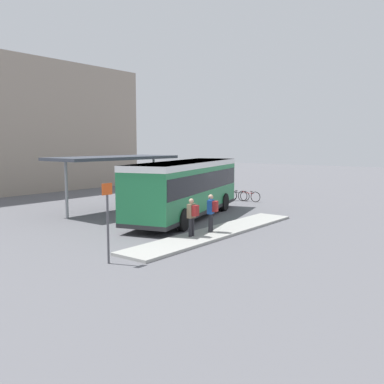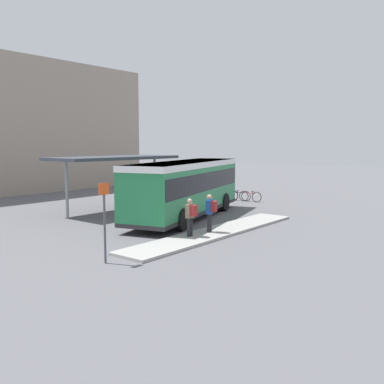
# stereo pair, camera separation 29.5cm
# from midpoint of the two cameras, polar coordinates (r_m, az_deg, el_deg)

# --- Properties ---
(ground_plane) EXTENTS (120.00, 120.00, 0.00)m
(ground_plane) POSITION_cam_midpoint_polar(r_m,az_deg,el_deg) (23.86, -0.44, -3.50)
(ground_plane) COLOR #5B5B60
(curb_island) EXTENTS (11.40, 1.80, 0.12)m
(curb_island) POSITION_cam_midpoint_polar(r_m,az_deg,el_deg) (19.89, 3.70, -5.37)
(curb_island) COLOR #9E9E99
(curb_island) RESTS_ON ground_plane
(city_bus) EXTENTS (10.95, 5.42, 3.16)m
(city_bus) POSITION_cam_midpoint_polar(r_m,az_deg,el_deg) (23.62, -0.44, 0.91)
(city_bus) COLOR #237A47
(city_bus) RESTS_ON ground_plane
(pedestrian_waiting) EXTENTS (0.49, 0.53, 1.73)m
(pedestrian_waiting) POSITION_cam_midpoint_polar(r_m,az_deg,el_deg) (19.44, 2.90, -2.49)
(pedestrian_waiting) COLOR #232328
(pedestrian_waiting) RESTS_ON curb_island
(pedestrian_companion) EXTENTS (0.42, 0.44, 1.66)m
(pedestrian_companion) POSITION_cam_midpoint_polar(r_m,az_deg,el_deg) (18.55, 0.27, -3.05)
(pedestrian_companion) COLOR #232328
(pedestrian_companion) RESTS_ON curb_island
(bicycle_red) EXTENTS (0.48, 1.77, 0.76)m
(bicycle_red) POSITION_cam_midpoint_polar(r_m,az_deg,el_deg) (30.82, 8.03, -0.58)
(bicycle_red) COLOR black
(bicycle_red) RESTS_ON ground_plane
(bicycle_black) EXTENTS (0.48, 1.72, 0.74)m
(bicycle_black) POSITION_cam_midpoint_polar(r_m,az_deg,el_deg) (31.22, 6.65, -0.48)
(bicycle_black) COLOR black
(bicycle_black) RESTS_ON ground_plane
(bicycle_green) EXTENTS (0.48, 1.67, 0.72)m
(bicycle_green) POSITION_cam_midpoint_polar(r_m,az_deg,el_deg) (31.52, 5.15, -0.42)
(bicycle_green) COLOR black
(bicycle_green) RESTS_ON ground_plane
(bicycle_yellow) EXTENTS (0.48, 1.62, 0.70)m
(bicycle_yellow) POSITION_cam_midpoint_polar(r_m,az_deg,el_deg) (32.23, 4.16, -0.27)
(bicycle_yellow) COLOR black
(bicycle_yellow) RESTS_ON ground_plane
(station_shelter) EXTENTS (8.27, 3.22, 3.36)m
(station_shelter) POSITION_cam_midpoint_polar(r_m,az_deg,el_deg) (26.59, -9.95, 4.39)
(station_shelter) COLOR #383D47
(station_shelter) RESTS_ON ground_plane
(potted_planter_near_shelter) EXTENTS (0.76, 0.76, 1.18)m
(potted_planter_near_shelter) POSITION_cam_midpoint_polar(r_m,az_deg,el_deg) (23.95, -7.08, -2.02)
(potted_planter_near_shelter) COLOR slate
(potted_planter_near_shelter) RESTS_ON ground_plane
(platform_sign) EXTENTS (0.44, 0.08, 2.80)m
(platform_sign) POSITION_cam_midpoint_polar(r_m,az_deg,el_deg) (14.99, -11.03, -3.56)
(platform_sign) COLOR #4C4C51
(platform_sign) RESTS_ON ground_plane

